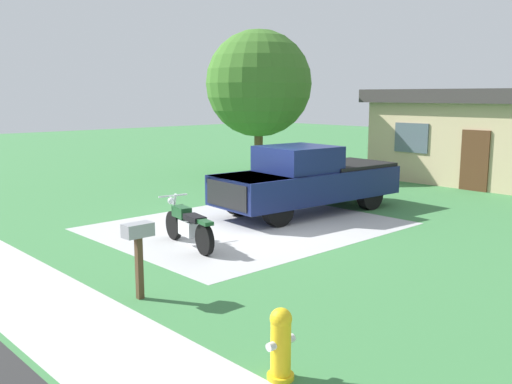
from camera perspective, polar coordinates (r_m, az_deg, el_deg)
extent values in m
plane|color=#3B7841|center=(14.32, -0.82, -3.47)|extent=(80.00, 80.00, 0.00)
cube|color=#AAAAAA|center=(14.32, -0.82, -3.46)|extent=(5.75, 7.08, 0.01)
cube|color=#B3B3AD|center=(11.35, -24.12, -7.89)|extent=(36.00, 1.80, 0.01)
cylinder|color=black|center=(13.12, -8.31, -3.33)|extent=(0.67, 0.24, 0.66)
cylinder|color=black|center=(11.76, -5.22, -4.81)|extent=(0.67, 0.24, 0.66)
cube|color=silver|center=(12.39, -6.81, -3.65)|extent=(0.60, 0.36, 0.32)
cube|color=#194723|center=(12.64, -7.52, -2.01)|extent=(0.56, 0.35, 0.24)
cube|color=black|center=(12.07, -6.22, -2.64)|extent=(0.64, 0.39, 0.12)
cube|color=#194723|center=(11.67, -5.25, -3.05)|extent=(0.51, 0.29, 0.08)
cylinder|color=silver|center=(13.04, -8.35, -1.75)|extent=(0.34, 0.12, 0.77)
cylinder|color=silver|center=(12.98, -8.39, -0.36)|extent=(0.17, 0.70, 0.04)
sphere|color=silver|center=(13.12, -8.58, -0.89)|extent=(0.16, 0.16, 0.16)
cylinder|color=black|center=(14.23, 2.25, -1.84)|extent=(0.37, 0.86, 0.84)
cylinder|color=black|center=(15.49, -1.69, -0.88)|extent=(0.37, 0.86, 0.84)
cylinder|color=black|center=(16.67, 11.45, -0.30)|extent=(0.37, 0.86, 0.84)
cylinder|color=black|center=(17.76, 7.43, 0.42)|extent=(0.37, 0.86, 0.84)
cube|color=#141E51|center=(15.95, 5.28, 0.78)|extent=(2.46, 5.75, 0.80)
cube|color=#141E51|center=(14.70, 0.04, 1.24)|extent=(2.05, 2.05, 0.20)
cube|color=#141E51|center=(15.58, 4.25, 3.36)|extent=(1.95, 2.04, 0.70)
cube|color=#3F4C56|center=(15.06, 1.99, 2.78)|extent=(1.71, 0.30, 0.60)
cube|color=black|center=(17.00, 9.09, 2.11)|extent=(2.09, 2.55, 0.50)
cube|color=black|center=(14.20, -2.90, -0.30)|extent=(1.70, 0.24, 0.64)
cylinder|color=yellow|center=(6.81, 2.52, -15.73)|extent=(0.24, 0.24, 0.70)
sphere|color=yellow|center=(6.65, 2.54, -12.69)|extent=(0.26, 0.26, 0.26)
cylinder|color=silver|center=(6.86, 3.37, -14.62)|extent=(0.10, 0.12, 0.10)
cylinder|color=silver|center=(6.68, 1.65, -15.31)|extent=(0.10, 0.12, 0.10)
cylinder|color=yellow|center=(6.96, 2.50, -18.11)|extent=(0.32, 0.32, 0.06)
cube|color=#4C3823|center=(9.39, -11.73, -7.34)|extent=(0.10, 0.10, 1.10)
cube|color=gray|center=(9.24, -11.86, -3.78)|extent=(0.26, 0.48, 0.22)
cylinder|color=brown|center=(23.69, 0.26, 4.52)|extent=(0.36, 0.36, 2.22)
sphere|color=#3C6F27|center=(23.59, 0.26, 10.92)|extent=(4.36, 4.36, 4.36)
cube|color=tan|center=(23.13, 24.07, 4.51)|extent=(9.00, 5.00, 3.00)
cube|color=#383333|center=(23.06, 24.37, 8.84)|extent=(9.60, 5.60, 0.50)
cube|color=#4C2D19|center=(20.88, 21.24, 2.97)|extent=(1.00, 0.08, 2.10)
cube|color=#4C5966|center=(22.03, 15.43, 5.31)|extent=(1.40, 0.06, 1.10)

